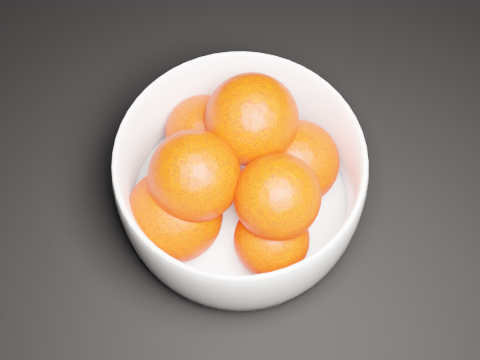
% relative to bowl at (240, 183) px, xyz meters
% --- Properties ---
extents(bowl, '(0.21, 0.21, 0.10)m').
position_rel_bowl_xyz_m(bowl, '(0.00, 0.00, 0.00)').
color(bowl, white).
rests_on(bowl, ground).
extents(orange_pile, '(0.16, 0.17, 0.12)m').
position_rel_bowl_xyz_m(orange_pile, '(-0.00, -0.00, 0.01)').
color(orange_pile, '#F41A00').
rests_on(orange_pile, bowl).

